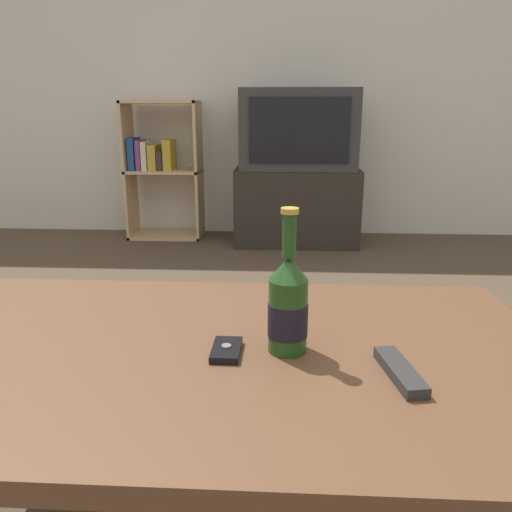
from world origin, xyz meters
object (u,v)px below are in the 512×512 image
object	(u,v)px
tv_stand	(296,206)
bookshelf	(160,166)
cell_phone	(226,350)
remote_control	(400,371)
television	(298,129)
beer_bottle	(288,305)

from	to	relation	value
tv_stand	bookshelf	xyz separation A→B (m)	(-1.01, 0.11, 0.27)
bookshelf	cell_phone	xyz separation A→B (m)	(0.81, -2.84, -0.05)
bookshelf	remote_control	distance (m)	3.11
cell_phone	remote_control	size ratio (longest dim) A/B	0.59
tv_stand	bookshelf	bearing A→B (deg)	173.92
television	beer_bottle	xyz separation A→B (m)	(-0.08, -2.70, -0.23)
beer_bottle	remote_control	size ratio (longest dim) A/B	1.75
remote_control	tv_stand	bearing A→B (deg)	82.10
television	remote_control	size ratio (longest dim) A/B	5.00
bookshelf	beer_bottle	bearing A→B (deg)	-71.75
television	bookshelf	bearing A→B (deg)	173.70
beer_bottle	cell_phone	world-z (taller)	beer_bottle
tv_stand	beer_bottle	bearing A→B (deg)	-91.79
television	beer_bottle	bearing A→B (deg)	-91.79
remote_control	bookshelf	bearing A→B (deg)	100.99
television	beer_bottle	distance (m)	2.71
television	remote_control	xyz separation A→B (m)	(0.11, -2.79, -0.31)
bookshelf	cell_phone	distance (m)	2.95
beer_bottle	remote_control	bearing A→B (deg)	-24.40
bookshelf	cell_phone	world-z (taller)	bookshelf
cell_phone	television	bearing A→B (deg)	86.55
bookshelf	remote_control	xyz separation A→B (m)	(1.12, -2.90, -0.04)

